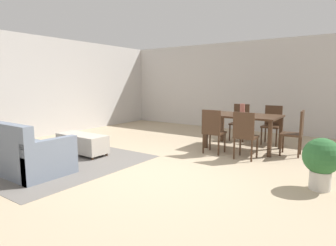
# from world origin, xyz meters

# --- Properties ---
(ground_plane) EXTENTS (10.80, 10.80, 0.00)m
(ground_plane) POSITION_xyz_m (0.00, 0.00, 0.00)
(ground_plane) COLOR tan
(wall_back) EXTENTS (9.00, 0.12, 2.70)m
(wall_back) POSITION_xyz_m (0.00, 5.00, 1.35)
(wall_back) COLOR beige
(wall_back) RESTS_ON ground_plane
(wall_left) EXTENTS (0.12, 11.00, 2.70)m
(wall_left) POSITION_xyz_m (-4.50, 0.50, 1.35)
(wall_left) COLOR beige
(wall_left) RESTS_ON ground_plane
(area_rug) EXTENTS (3.00, 2.80, 0.01)m
(area_rug) POSITION_xyz_m (-2.06, -0.49, 0.00)
(area_rug) COLOR slate
(area_rug) RESTS_ON ground_plane
(couch) EXTENTS (2.20, 0.88, 0.86)m
(couch) POSITION_xyz_m (-2.15, -1.17, 0.29)
(couch) COLOR slate
(couch) RESTS_ON ground_plane
(ottoman_table) EXTENTS (1.13, 0.46, 0.42)m
(ottoman_table) POSITION_xyz_m (-1.97, 0.13, 0.24)
(ottoman_table) COLOR #B7AD9E
(ottoman_table) RESTS_ON ground_plane
(dining_table) EXTENTS (1.52, 0.99, 0.76)m
(dining_table) POSITION_xyz_m (0.55, 2.54, 0.67)
(dining_table) COLOR #422B1C
(dining_table) RESTS_ON ground_plane
(dining_chair_near_left) EXTENTS (0.42, 0.42, 0.92)m
(dining_chair_near_left) POSITION_xyz_m (0.21, 1.71, 0.52)
(dining_chair_near_left) COLOR #422B1C
(dining_chair_near_left) RESTS_ON ground_plane
(dining_chair_near_right) EXTENTS (0.41, 0.41, 0.92)m
(dining_chair_near_right) POSITION_xyz_m (0.91, 1.65, 0.52)
(dining_chair_near_right) COLOR #422B1C
(dining_chair_near_right) RESTS_ON ground_plane
(dining_chair_far_left) EXTENTS (0.41, 0.41, 0.92)m
(dining_chair_far_left) POSITION_xyz_m (0.15, 3.41, 0.52)
(dining_chair_far_left) COLOR #422B1C
(dining_chair_far_left) RESTS_ON ground_plane
(dining_chair_far_right) EXTENTS (0.41, 0.41, 0.92)m
(dining_chair_far_right) POSITION_xyz_m (0.95, 3.40, 0.52)
(dining_chair_far_right) COLOR #422B1C
(dining_chair_far_right) RESTS_ON ground_plane
(dining_chair_head_east) EXTENTS (0.43, 0.43, 0.92)m
(dining_chair_head_east) POSITION_xyz_m (1.65, 2.52, 0.52)
(dining_chair_head_east) COLOR #422B1C
(dining_chair_head_east) RESTS_ON ground_plane
(vase_centerpiece) EXTENTS (0.10, 0.10, 0.25)m
(vase_centerpiece) POSITION_xyz_m (0.53, 2.51, 0.88)
(vase_centerpiece) COLOR #B26659
(vase_centerpiece) RESTS_ON dining_table
(potted_plant) EXTENTS (0.50, 0.50, 0.72)m
(potted_plant) POSITION_xyz_m (2.32, 0.76, 0.43)
(potted_plant) COLOR beige
(potted_plant) RESTS_ON ground_plane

